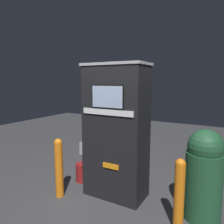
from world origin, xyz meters
TOP-DOWN VIEW (x-y plane):
  - ground_plane at (0.00, 0.00)m, footprint 14.00×14.00m
  - gas_pump at (-0.00, 0.26)m, footprint 1.07×0.57m
  - safety_bollard at (-0.77, -0.24)m, footprint 0.13×0.13m
  - trash_bin at (1.33, 0.30)m, footprint 0.49×0.49m
  - safety_bollard_far at (1.10, -0.09)m, footprint 0.13×0.13m
  - squeegee_bucket at (-0.78, 0.38)m, footprint 0.25×0.25m

SIDE VIEW (x-z plane):
  - ground_plane at x=0.00m, z-range 0.00..0.00m
  - squeegee_bucket at x=-0.78m, z-range -0.20..0.55m
  - safety_bollard_far at x=1.10m, z-range 0.02..0.96m
  - safety_bollard at x=-0.77m, z-range 0.02..0.99m
  - trash_bin at x=1.33m, z-range 0.01..1.26m
  - gas_pump at x=0.00m, z-range 0.00..2.15m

